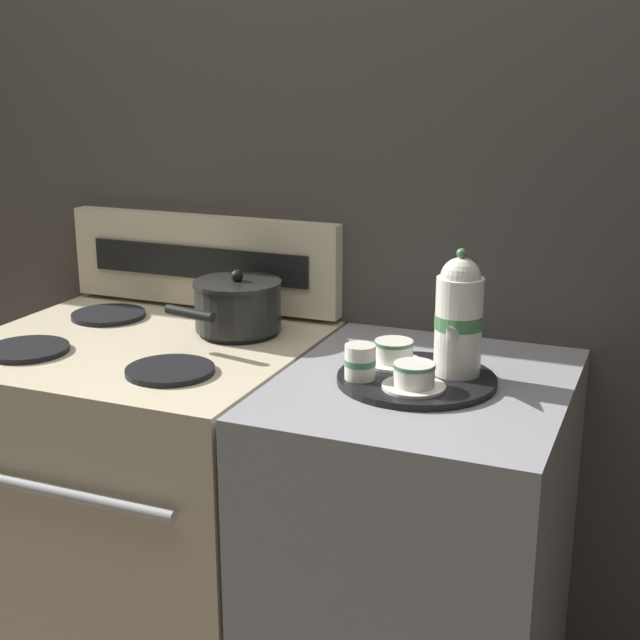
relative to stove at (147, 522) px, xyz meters
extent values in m
cube|color=#423D38|center=(0.29, 0.36, 0.65)|extent=(6.00, 0.05, 2.20)
cube|color=beige|center=(0.00, 0.00, 0.00)|extent=(0.75, 0.66, 0.90)
cylinder|color=silver|center=(0.00, -0.35, 0.25)|extent=(0.60, 0.02, 0.02)
cylinder|color=black|center=(-0.18, 0.15, 0.45)|extent=(0.18, 0.18, 0.01)
cylinder|color=black|center=(0.18, 0.15, 0.45)|extent=(0.18, 0.18, 0.01)
cylinder|color=black|center=(-0.18, -0.15, 0.45)|extent=(0.18, 0.18, 0.01)
cylinder|color=black|center=(0.18, -0.15, 0.45)|extent=(0.18, 0.18, 0.01)
cube|color=beige|center=(0.00, 0.31, 0.57)|extent=(0.73, 0.05, 0.23)
cube|color=black|center=(0.00, 0.28, 0.57)|extent=(0.60, 0.01, 0.08)
cube|color=#939399|center=(0.66, 0.00, 0.00)|extent=(0.56, 0.66, 0.90)
cylinder|color=black|center=(0.18, 0.15, 0.51)|extent=(0.20, 0.20, 0.10)
cylinder|color=black|center=(0.18, 0.15, 0.57)|extent=(0.20, 0.20, 0.01)
sphere|color=black|center=(0.18, 0.15, 0.58)|extent=(0.03, 0.03, 0.03)
cylinder|color=black|center=(0.15, -0.01, 0.53)|extent=(0.13, 0.05, 0.02)
cylinder|color=black|center=(0.65, -0.01, 0.45)|extent=(0.31, 0.31, 0.01)
cylinder|color=white|center=(0.72, 0.03, 0.56)|extent=(0.09, 0.09, 0.19)
cylinder|color=#427A4C|center=(0.72, 0.03, 0.57)|extent=(0.09, 0.09, 0.03)
sphere|color=white|center=(0.72, 0.03, 0.65)|extent=(0.08, 0.08, 0.08)
sphere|color=#427A4C|center=(0.72, 0.03, 0.70)|extent=(0.02, 0.02, 0.02)
cone|color=white|center=(0.72, -0.04, 0.57)|extent=(0.03, 0.07, 0.06)
cylinder|color=white|center=(0.67, -0.08, 0.46)|extent=(0.12, 0.12, 0.01)
cylinder|color=white|center=(0.67, -0.08, 0.49)|extent=(0.08, 0.08, 0.04)
cylinder|color=#427A4C|center=(0.67, -0.08, 0.51)|extent=(0.08, 0.08, 0.01)
cylinder|color=white|center=(0.59, 0.04, 0.46)|extent=(0.12, 0.12, 0.01)
cylinder|color=white|center=(0.59, 0.04, 0.49)|extent=(0.08, 0.08, 0.04)
cylinder|color=#427A4C|center=(0.59, 0.04, 0.51)|extent=(0.08, 0.08, 0.01)
cylinder|color=white|center=(0.56, -0.07, 0.50)|extent=(0.06, 0.06, 0.07)
cylinder|color=#427A4C|center=(0.56, -0.07, 0.50)|extent=(0.06, 0.06, 0.01)
camera|label=1|loc=(1.10, -1.60, 1.05)|focal=50.00mm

